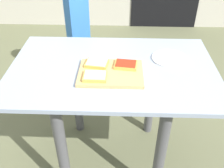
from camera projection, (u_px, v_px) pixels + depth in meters
The scene contains 8 objects.
ground_plane at pixel (112, 156), 1.84m from camera, with size 16.00×16.00×0.00m, color #616446.
dining_table at pixel (113, 89), 1.48m from camera, with size 1.12×0.72×0.75m.
cutting_board at pixel (111, 73), 1.33m from camera, with size 0.33×0.25×0.02m, color tan.
pizza_slice_far_right at pixel (126, 65), 1.36m from camera, with size 0.13×0.10×0.02m.
pizza_slice_near_left at pixel (95, 76), 1.27m from camera, with size 0.12×0.09×0.02m.
pizza_slice_far_left at pixel (97, 63), 1.37m from camera, with size 0.13×0.10×0.02m.
plate_white_right at pixel (170, 58), 1.46m from camera, with size 0.20×0.20×0.01m, color silver.
child_left at pixel (77, 29), 2.03m from camera, with size 0.22×0.28×1.12m.
Camera 1 is at (0.04, -1.18, 1.50)m, focal length 41.26 mm.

